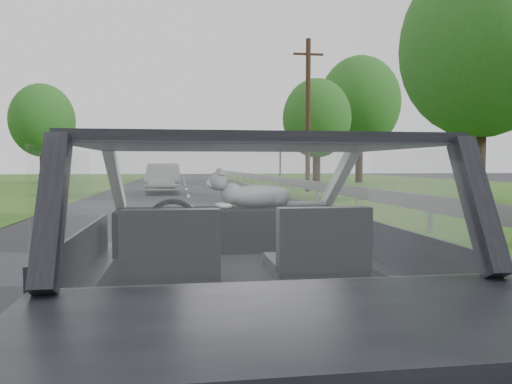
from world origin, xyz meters
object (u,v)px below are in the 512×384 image
object	(u,v)px
cat	(257,195)
highway_sign	(280,163)
other_car	(164,178)
utility_pole	(308,116)
subject_car	(240,263)

from	to	relation	value
cat	highway_sign	bearing A→B (deg)	66.84
highway_sign	other_car	bearing A→B (deg)	-121.87
cat	utility_pole	xyz separation A→B (m)	(5.56, 19.85, 2.56)
cat	utility_pole	size ratio (longest dim) A/B	0.09
other_car	utility_pole	bearing A→B (deg)	0.94
subject_car	highway_sign	world-z (taller)	highway_sign
subject_car	highway_sign	size ratio (longest dim) A/B	1.42
cat	other_car	bearing A→B (deg)	82.43
other_car	subject_car	bearing A→B (deg)	-86.27
cat	highway_sign	xyz separation A→B (m)	(5.56, 26.50, 0.32)
highway_sign	cat	bearing A→B (deg)	-87.98
subject_car	cat	xyz separation A→B (m)	(0.20, 0.66, 0.37)
subject_car	cat	bearing A→B (deg)	72.83
utility_pole	subject_car	bearing A→B (deg)	-105.70
cat	highway_sign	size ratio (longest dim) A/B	0.23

